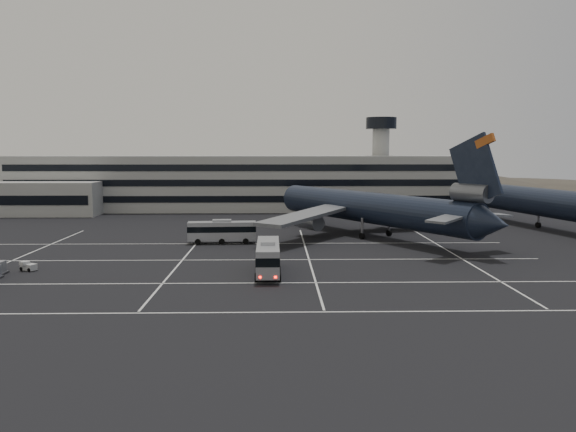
{
  "coord_description": "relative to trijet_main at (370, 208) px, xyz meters",
  "views": [
    {
      "loc": [
        7.35,
        -74.56,
        15.57
      ],
      "look_at": [
        9.24,
        14.77,
        5.0
      ],
      "focal_mm": 35.0,
      "sensor_mm": 36.0,
      "label": 1
    }
  ],
  "objects": [
    {
      "name": "trijet_main",
      "position": [
        0.0,
        0.0,
        0.0
      ],
      "size": [
        41.23,
        51.58,
        18.08
      ],
      "rotation": [
        0.0,
        0.0,
        0.56
      ],
      "color": "black",
      "rests_on": "ground"
    },
    {
      "name": "trijet_far",
      "position": [
        35.91,
        9.76,
        0.18
      ],
      "size": [
        21.98,
        57.17,
        18.08
      ],
      "rotation": [
        0.0,
        0.0,
        0.23
      ],
      "color": "black",
      "rests_on": "ground"
    },
    {
      "name": "tug_b",
      "position": [
        -48.97,
        -27.94,
        -4.68
      ],
      "size": [
        2.3,
        1.99,
        1.28
      ],
      "rotation": [
        0.0,
        0.0,
        1.08
      ],
      "color": "#B7B7B2",
      "rests_on": "ground"
    },
    {
      "name": "terminal",
      "position": [
        -27.25,
        45.83,
        1.68
      ],
      "size": [
        125.0,
        26.0,
        24.0
      ],
      "color": "gray",
      "rests_on": "ground"
    },
    {
      "name": "hills",
      "position": [
        -6.31,
        144.69,
        -17.32
      ],
      "size": [
        352.0,
        180.0,
        44.0
      ],
      "color": "#38332B",
      "rests_on": "ground"
    },
    {
      "name": "bus_far",
      "position": [
        -26.02,
        -6.93,
        -3.06
      ],
      "size": [
        11.44,
        3.37,
        4.0
      ],
      "rotation": [
        0.0,
        0.0,
        1.63
      ],
      "color": "#93959A",
      "rests_on": "ground"
    },
    {
      "name": "lane_markings",
      "position": [
        -23.35,
        -24.59,
        -5.24
      ],
      "size": [
        90.0,
        55.62,
        0.01
      ],
      "color": "silver",
      "rests_on": "ground"
    },
    {
      "name": "ground",
      "position": [
        -24.3,
        -25.31,
        -5.25
      ],
      "size": [
        260.0,
        260.0,
        0.0
      ],
      "primitive_type": "plane",
      "color": "black",
      "rests_on": "ground"
    },
    {
      "name": "bus_near",
      "position": [
        -17.99,
        -30.5,
        -2.89
      ],
      "size": [
        3.19,
        12.27,
        4.32
      ],
      "rotation": [
        0.0,
        0.0,
        0.01
      ],
      "color": "#93959A",
      "rests_on": "ground"
    }
  ]
}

